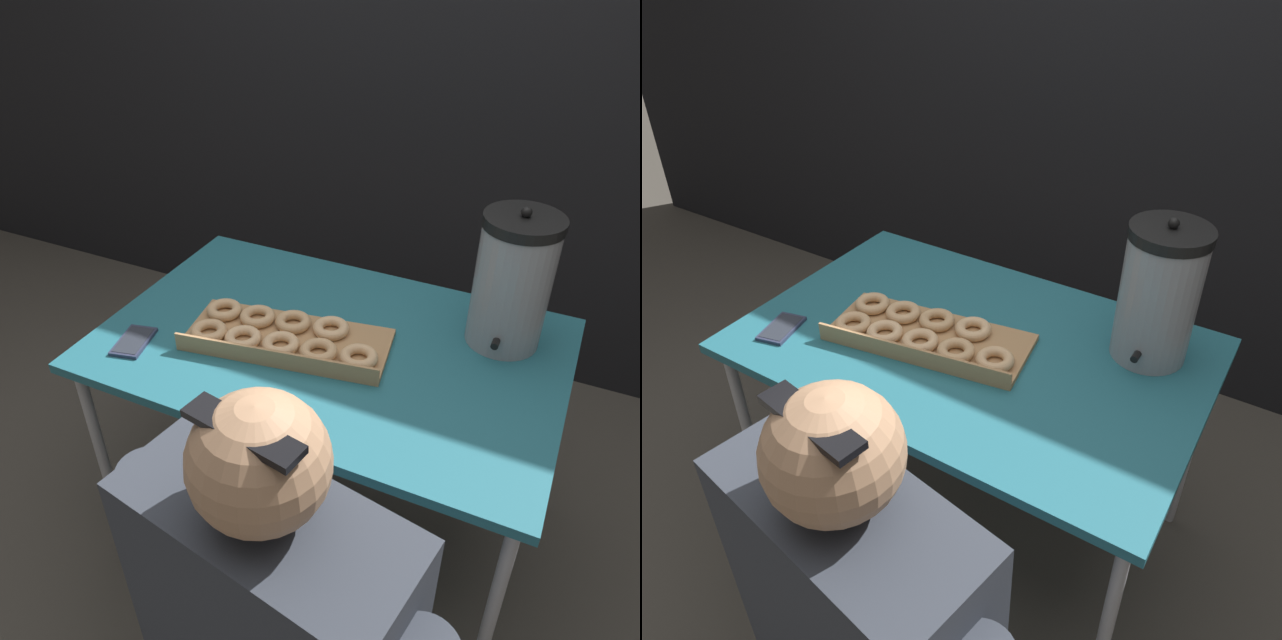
# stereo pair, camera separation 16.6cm
# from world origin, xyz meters

# --- Properties ---
(ground_plane) EXTENTS (12.00, 12.00, 0.00)m
(ground_plane) POSITION_xyz_m (0.00, 0.00, 0.00)
(ground_plane) COLOR #4C473F
(back_wall) EXTENTS (6.00, 0.11, 2.41)m
(back_wall) POSITION_xyz_m (0.00, 1.14, 1.21)
(back_wall) COLOR black
(back_wall) RESTS_ON ground
(folding_table) EXTENTS (1.23, 0.80, 0.74)m
(folding_table) POSITION_xyz_m (0.00, 0.00, 0.69)
(folding_table) COLOR #236675
(folding_table) RESTS_ON ground
(donut_box) EXTENTS (0.57, 0.31, 0.05)m
(donut_box) POSITION_xyz_m (-0.11, -0.06, 0.76)
(donut_box) COLOR tan
(donut_box) RESTS_ON folding_table
(coffee_urn) EXTENTS (0.20, 0.23, 0.39)m
(coffee_urn) POSITION_xyz_m (0.42, 0.20, 0.92)
(coffee_urn) COLOR #939399
(coffee_urn) RESTS_ON folding_table
(cell_phone) EXTENTS (0.11, 0.15, 0.01)m
(cell_phone) POSITION_xyz_m (-0.47, -0.23, 0.74)
(cell_phone) COLOR #2D334C
(cell_phone) RESTS_ON folding_table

